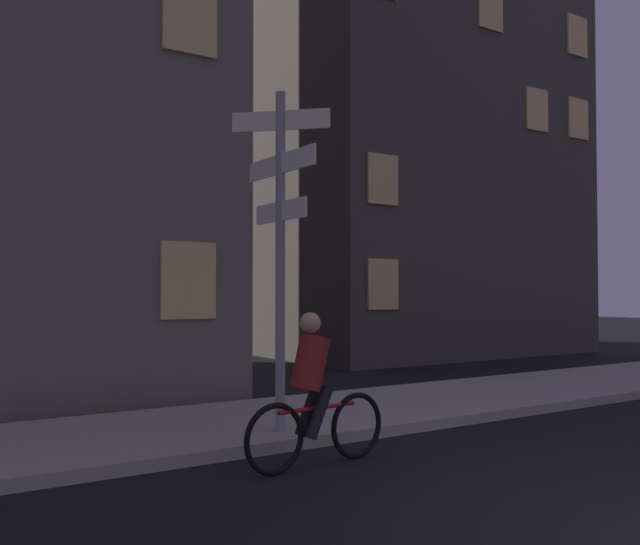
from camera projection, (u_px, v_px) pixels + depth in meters
sidewalk_kerb at (303, 417)px, 9.63m from camera, size 40.00×2.88×0.14m
signpost at (280, 229)px, 8.39m from camera, size 0.89×1.54×4.13m
cyclist at (314, 395)px, 7.16m from camera, size 1.82×0.36×1.61m
building_right_block at (408, 141)px, 21.30m from camera, size 9.34×6.76×12.99m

